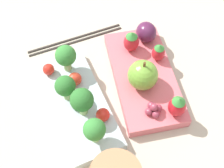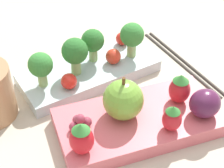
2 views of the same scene
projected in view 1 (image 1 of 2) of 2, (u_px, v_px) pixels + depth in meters
ground_plane at (109, 92)px, 0.61m from camera, size 4.00×4.00×0.00m
bento_box_savoury at (79, 104)px, 0.58m from camera, size 0.23×0.10×0.02m
bento_box_fruit at (144, 77)px, 0.61m from camera, size 0.25×0.15×0.02m
broccoli_floret_0 at (82, 101)px, 0.53m from camera, size 0.04×0.04×0.06m
broccoli_floret_1 at (65, 87)px, 0.55m from camera, size 0.04×0.04×0.06m
broccoli_floret_2 at (66, 56)px, 0.58m from camera, size 0.04×0.04×0.06m
broccoli_floret_3 at (94, 130)px, 0.50m from camera, size 0.04×0.04×0.06m
cherry_tomato_0 at (75, 79)px, 0.59m from camera, size 0.03×0.03×0.03m
cherry_tomato_1 at (49, 69)px, 0.60m from camera, size 0.02×0.02×0.02m
cherry_tomato_2 at (103, 115)px, 0.55m from camera, size 0.02×0.02×0.02m
apple at (143, 75)px, 0.57m from camera, size 0.06×0.06×0.07m
strawberry_0 at (131, 41)px, 0.62m from camera, size 0.03×0.03×0.05m
strawberry_1 at (159, 52)px, 0.61m from camera, size 0.03×0.03×0.04m
strawberry_2 at (177, 106)px, 0.54m from camera, size 0.03×0.03×0.05m
plum at (146, 32)px, 0.64m from camera, size 0.04×0.04×0.04m
grape_cluster at (154, 109)px, 0.55m from camera, size 0.03×0.03×0.02m
chopsticks_pair at (75, 39)px, 0.68m from camera, size 0.02×0.21×0.01m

